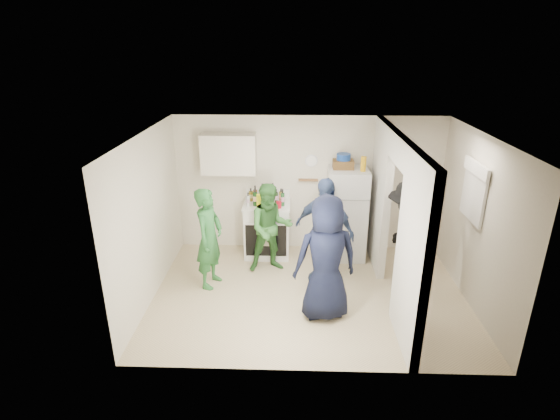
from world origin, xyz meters
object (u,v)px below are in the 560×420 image
object	(u,v)px
fridge	(346,214)
person_denim	(324,231)
wicker_basket	(343,164)
person_green_left	(209,238)
person_navy	(326,258)
blue_bowl	(344,157)
stove	(267,229)
yellow_cup_stack_top	(363,164)
person_nook	(407,239)
person_green_center	(271,228)

from	to	relation	value
fridge	person_denim	xyz separation A→B (m)	(-0.45, -0.86, 0.05)
wicker_basket	person_green_left	bearing A→B (deg)	-152.28
person_navy	fridge	bearing A→B (deg)	-116.06
blue_bowl	fridge	bearing A→B (deg)	-26.57
stove	yellow_cup_stack_top	bearing A→B (deg)	-4.54
wicker_basket	person_green_left	distance (m)	2.60
person_navy	person_nook	size ratio (longest dim) A/B	1.00
person_navy	person_nook	world-z (taller)	person_navy
wicker_basket	person_green_left	size ratio (longest dim) A/B	0.21
wicker_basket	blue_bowl	world-z (taller)	blue_bowl
person_denim	person_navy	world-z (taller)	person_navy
stove	fridge	distance (m)	1.46
blue_bowl	person_nook	world-z (taller)	blue_bowl
fridge	yellow_cup_stack_top	distance (m)	0.98
wicker_basket	person_green_center	distance (m)	1.66
person_nook	person_green_center	bearing A→B (deg)	-106.85
stove	person_green_left	xyz separation A→B (m)	(-0.84, -1.11, 0.32)
stove	person_nook	size ratio (longest dim) A/B	0.54
stove	person_navy	bearing A→B (deg)	-63.96
stove	blue_bowl	size ratio (longest dim) A/B	4.12
stove	person_navy	size ratio (longest dim) A/B	0.54
stove	person_denim	distance (m)	1.37
person_green_center	person_nook	distance (m)	2.19
fridge	blue_bowl	bearing A→B (deg)	153.43
stove	blue_bowl	bearing A→B (deg)	0.87
person_green_left	person_green_center	size ratio (longest dim) A/B	1.06
person_green_left	person_nook	size ratio (longest dim) A/B	0.90
person_denim	stove	bearing A→B (deg)	168.10
wicker_basket	blue_bowl	distance (m)	0.13
person_denim	wicker_basket	bearing A→B (deg)	99.53
blue_bowl	person_green_left	size ratio (longest dim) A/B	0.15
person_navy	wicker_basket	bearing A→B (deg)	-112.86
stove	person_navy	distance (m)	2.16
blue_bowl	person_denim	world-z (taller)	blue_bowl
person_denim	yellow_cup_stack_top	bearing A→B (deg)	79.20
yellow_cup_stack_top	person_nook	distance (m)	1.51
blue_bowl	stove	bearing A→B (deg)	-179.13
yellow_cup_stack_top	person_green_center	bearing A→B (deg)	-163.53
stove	wicker_basket	xyz separation A→B (m)	(1.32, 0.02, 1.23)
blue_bowl	person_green_left	world-z (taller)	blue_bowl
person_navy	yellow_cup_stack_top	bearing A→B (deg)	-123.22
person_green_center	blue_bowl	bearing A→B (deg)	14.20
person_green_left	person_green_center	bearing A→B (deg)	-45.12
person_green_center	yellow_cup_stack_top	bearing A→B (deg)	4.29
yellow_cup_stack_top	person_navy	distance (m)	2.10
person_green_center	fridge	bearing A→B (deg)	10.63
yellow_cup_stack_top	person_denim	size ratio (longest dim) A/B	0.14
wicker_basket	person_navy	world-z (taller)	person_navy
blue_bowl	person_navy	bearing A→B (deg)	-101.37
person_green_center	person_navy	distance (m)	1.57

